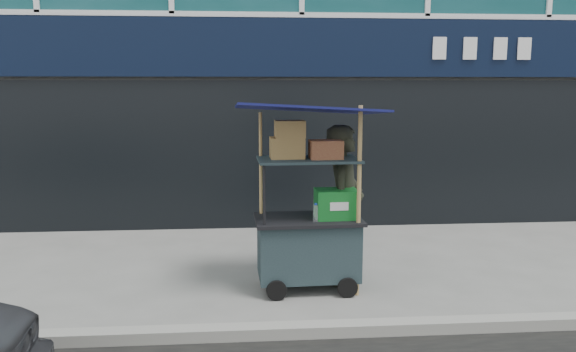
{
  "coord_description": "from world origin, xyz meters",
  "views": [
    {
      "loc": [
        -0.92,
        -5.1,
        2.32
      ],
      "look_at": [
        -0.42,
        1.2,
        1.29
      ],
      "focal_mm": 35.0,
      "sensor_mm": 36.0,
      "label": 1
    }
  ],
  "objects": [
    {
      "name": "ground",
      "position": [
        0.0,
        0.0,
        0.0
      ],
      "size": [
        80.0,
        80.0,
        0.0
      ],
      "primitive_type": "plane",
      "color": "slate",
      "rests_on": "ground"
    },
    {
      "name": "curb",
      "position": [
        0.0,
        -0.2,
        0.06
      ],
      "size": [
        80.0,
        0.18,
        0.12
      ],
      "primitive_type": "cube",
      "color": "gray",
      "rests_on": "ground"
    },
    {
      "name": "vendor_cart",
      "position": [
        -0.19,
        1.06,
        0.76
      ],
      "size": [
        1.63,
        1.18,
        2.15
      ],
      "rotation": [
        0.0,
        0.0,
        0.04
      ],
      "color": "#1C2A30",
      "rests_on": "ground"
    },
    {
      "name": "vendor_man",
      "position": [
        0.24,
        1.26,
        0.94
      ],
      "size": [
        0.66,
        0.8,
        1.87
      ],
      "primitive_type": "imported",
      "rotation": [
        0.0,
        0.0,
        1.21
      ],
      "color": "#25281D",
      "rests_on": "ground"
    }
  ]
}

